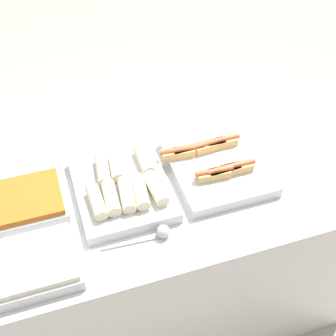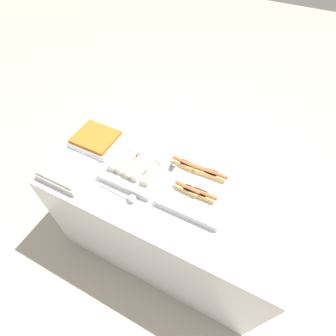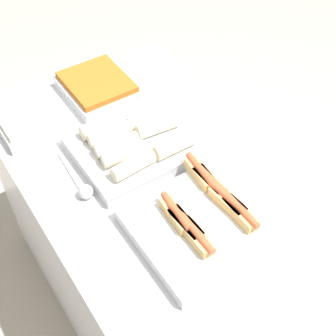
% 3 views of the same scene
% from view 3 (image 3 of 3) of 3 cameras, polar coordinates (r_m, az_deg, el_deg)
% --- Properties ---
extents(ground_plane, '(12.00, 12.00, 0.00)m').
position_cam_3_polar(ground_plane, '(2.35, 0.44, -17.10)').
color(ground_plane, '#ADA393').
extents(counter, '(1.57, 0.87, 0.91)m').
position_cam_3_polar(counter, '(1.95, 0.51, -11.30)').
color(counter, silver).
rests_on(counter, ground_plane).
extents(tray_hotdogs, '(0.42, 0.45, 0.10)m').
position_cam_3_polar(tray_hotdogs, '(1.47, 4.68, -6.21)').
color(tray_hotdogs, silver).
rests_on(tray_hotdogs, counter).
extents(tray_wraps, '(0.36, 0.45, 0.10)m').
position_cam_3_polar(tray_wraps, '(1.68, -3.85, 3.01)').
color(tray_wraps, silver).
rests_on(tray_wraps, counter).
extents(tray_side_front, '(0.30, 0.26, 0.07)m').
position_cam_3_polar(tray_side_front, '(1.88, -16.62, 6.37)').
color(tray_side_front, silver).
rests_on(tray_side_front, counter).
extents(tray_side_back, '(0.30, 0.26, 0.07)m').
position_cam_3_polar(tray_side_back, '(1.95, -8.59, 9.72)').
color(tray_side_back, silver).
rests_on(tray_side_back, counter).
extents(serving_spoon_near, '(0.26, 0.05, 0.05)m').
position_cam_3_polar(serving_spoon_near, '(1.58, -10.28, -2.54)').
color(serving_spoon_near, '#B2B5BA').
rests_on(serving_spoon_near, counter).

